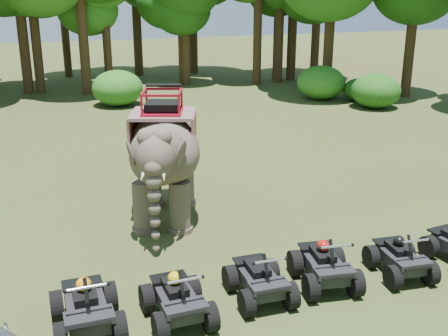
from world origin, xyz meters
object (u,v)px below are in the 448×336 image
Objects in this scene: atv_1 at (177,293)px; atv_2 at (260,273)px; atv_0 at (86,301)px; atv_3 at (325,259)px; elephant at (164,155)px; atv_4 at (401,253)px.

atv_1 is 1.89m from atv_2.
atv_0 reaches higher than atv_2.
atv_3 reaches higher than atv_2.
atv_0 is 1.10× the size of atv_2.
elephant is 5.43m from atv_1.
atv_2 reaches higher than atv_4.
atv_1 is 1.03× the size of atv_2.
atv_4 is at bearing -0.82° from atv_1.
atv_1 is 5.35m from atv_4.
atv_1 is at bearing -167.23° from atv_3.
atv_2 is at bearing -60.85° from elephant.
elephant reaches higher than atv_4.
atv_1 is at bearing -172.06° from atv_2.
elephant is 2.87× the size of atv_4.
atv_2 is 3.48m from atv_4.
atv_4 is (5.35, 0.13, -0.05)m from atv_1.
atv_1 reaches higher than atv_2.
atv_0 is 1.78m from atv_1.
elephant is at bearing 125.03° from atv_3.
atv_3 reaches higher than atv_4.
elephant is 2.74× the size of atv_2.
atv_3 is at bearing 0.20° from atv_0.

